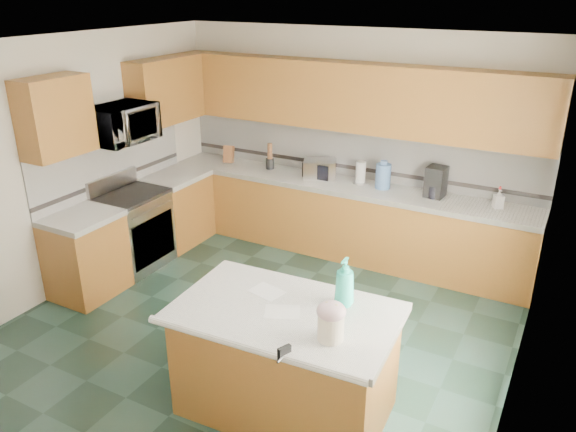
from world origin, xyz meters
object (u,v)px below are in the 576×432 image
Objects in this scene: island_base at (286,364)px; coffee_maker at (436,182)px; soap_bottle_island at (345,282)px; knife_block at (229,154)px; toaster_oven at (320,169)px; treat_jar at (331,327)px; island_top at (286,313)px.

coffee_maker reaches higher than island_base.
knife_block is (-2.79, 2.60, -0.08)m from soap_bottle_island.
soap_bottle_island reaches higher than toaster_oven.
treat_jar is 3.09m from coffee_maker.
island_base is at bearing 0.00° from island_top.
island_top is 3.08m from toaster_oven.
soap_bottle_island reaches higher than treat_jar.
treat_jar is 0.49× the size of toaster_oven.
island_base is 0.94× the size of island_top.
soap_bottle_island reaches higher than coffee_maker.
coffee_maker reaches higher than toaster_oven.
coffee_maker is (0.34, 2.90, 0.20)m from island_top.
treat_jar is 0.54× the size of coffee_maker.
coffee_maker is at bearing 90.76° from soap_bottle_island.
island_base is 3.13m from toaster_oven.
soap_bottle_island is 2.98m from toaster_oven.
island_base is 3.00m from coffee_maker.
knife_block is at bearing 120.87° from treat_jar.
coffee_maker is (-0.11, 3.08, 0.08)m from treat_jar.
soap_bottle_island reaches higher than island_top.
coffee_maker is at bearing -21.32° from toaster_oven.
island_top is 2.93m from coffee_maker.
treat_jar is 0.82× the size of knife_block.
treat_jar is at bearing -25.03° from island_top.
island_top is at bearing 0.00° from island_base.
knife_block is 2.78m from coffee_maker.
soap_bottle_island is 1.10× the size of coffee_maker.
island_base is 8.24× the size of treat_jar.
soap_bottle_island is 2.63m from coffee_maker.
island_base is 0.46m from island_top.
soap_bottle_island is at bearing -83.50° from toaster_oven.
island_top is 4.31× the size of soap_bottle_island.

